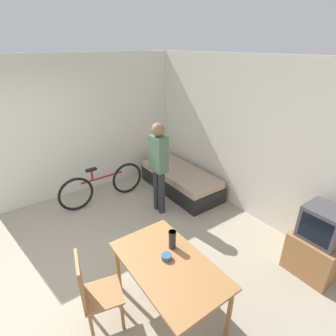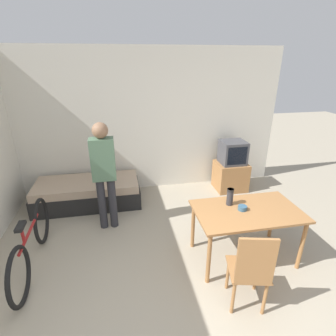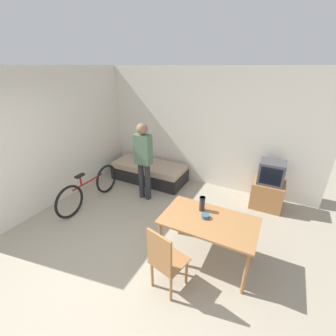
{
  "view_description": "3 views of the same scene",
  "coord_description": "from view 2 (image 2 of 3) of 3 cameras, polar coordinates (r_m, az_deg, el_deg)",
  "views": [
    {
      "loc": [
        2.78,
        -0.25,
        2.82
      ],
      "look_at": [
        -0.21,
        1.89,
        1.08
      ],
      "focal_mm": 28.0,
      "sensor_mm": 36.0,
      "label": 1
    },
    {
      "loc": [
        -0.41,
        -1.61,
        2.47
      ],
      "look_at": [
        0.25,
        1.78,
        1.03
      ],
      "focal_mm": 28.0,
      "sensor_mm": 36.0,
      "label": 2
    },
    {
      "loc": [
        1.76,
        -1.57,
        2.69
      ],
      "look_at": [
        0.0,
        1.83,
        0.94
      ],
      "focal_mm": 24.0,
      "sensor_mm": 36.0,
      "label": 3
    }
  ],
  "objects": [
    {
      "name": "wooden_chair",
      "position": [
        2.92,
        17.66,
        -20.22
      ],
      "size": [
        0.48,
        0.48,
        0.97
      ],
      "color": "#9E6B3D",
      "rests_on": "ground_plane"
    },
    {
      "name": "wall_back",
      "position": [
        5.07,
        -6.1,
        9.77
      ],
      "size": [
        5.51,
        0.06,
        2.7
      ],
      "color": "silver",
      "rests_on": "ground_plane"
    },
    {
      "name": "mate_bowl",
      "position": [
        3.43,
        15.9,
        -8.36
      ],
      "size": [
        0.11,
        0.11,
        0.05
      ],
      "color": "#335670",
      "rests_on": "dining_table"
    },
    {
      "name": "daybed",
      "position": [
        4.99,
        -16.97,
        -5.17
      ],
      "size": [
        1.85,
        0.81,
        0.45
      ],
      "color": "black",
      "rests_on": "ground_plane"
    },
    {
      "name": "bicycle",
      "position": [
        3.8,
        -27.55,
        -14.43
      ],
      "size": [
        0.09,
        1.72,
        0.75
      ],
      "color": "black",
      "rests_on": "ground_plane"
    },
    {
      "name": "thermos_flask",
      "position": [
        3.46,
        13.35,
        -5.94
      ],
      "size": [
        0.09,
        0.09,
        0.22
      ],
      "color": "#2D2D33",
      "rests_on": "dining_table"
    },
    {
      "name": "dining_table",
      "position": [
        3.5,
        16.82,
        -9.91
      ],
      "size": [
        1.32,
        0.78,
        0.73
      ],
      "color": "#9E6B3D",
      "rests_on": "ground_plane"
    },
    {
      "name": "tv",
      "position": [
        5.38,
        13.58,
        -0.01
      ],
      "size": [
        0.6,
        0.53,
        1.01
      ],
      "color": "#9E6B3D",
      "rests_on": "ground_plane"
    },
    {
      "name": "person_standing",
      "position": [
        3.93,
        -13.77,
        -0.34
      ],
      "size": [
        0.34,
        0.22,
        1.68
      ],
      "color": "#28282D",
      "rests_on": "ground_plane"
    }
  ]
}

